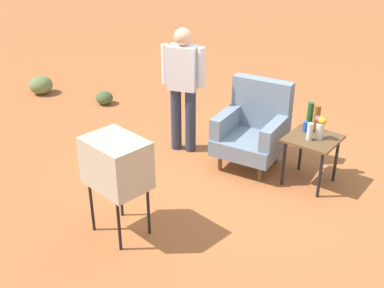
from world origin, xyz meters
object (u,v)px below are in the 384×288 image
at_px(bottle_tall_amber, 317,118).
at_px(soda_can_blue, 306,127).
at_px(armchair, 254,127).
at_px(bottle_wine_green, 310,115).
at_px(tv_on_stand, 117,164).
at_px(flower_vase, 320,127).
at_px(person_standing, 183,83).
at_px(side_table, 312,144).
at_px(bottle_short_clear, 310,132).

bearing_deg(bottle_tall_amber, soda_can_blue, -122.04).
distance_m(armchair, bottle_wine_green, 0.71).
distance_m(tv_on_stand, flower_vase, 2.34).
height_order(person_standing, bottle_wine_green, person_standing).
relative_size(side_table, soda_can_blue, 4.86).
height_order(side_table, bottle_wine_green, bottle_wine_green).
bearing_deg(tv_on_stand, bottle_short_clear, 61.35).
distance_m(armchair, bottle_short_clear, 0.80).
height_order(armchair, person_standing, person_standing).
xyz_separation_m(soda_can_blue, bottle_short_clear, (0.13, -0.18, 0.04)).
height_order(person_standing, flower_vase, person_standing).
height_order(bottle_tall_amber, bottle_short_clear, bottle_tall_amber).
height_order(armchair, tv_on_stand, armchair).
relative_size(bottle_tall_amber, bottle_short_clear, 1.50).
distance_m(armchair, flower_vase, 0.88).
bearing_deg(flower_vase, bottle_short_clear, -128.92).
bearing_deg(tv_on_stand, bottle_wine_green, 67.60).
bearing_deg(bottle_tall_amber, side_table, -72.36).
relative_size(armchair, side_table, 1.79).
height_order(soda_can_blue, flower_vase, flower_vase).
bearing_deg(bottle_wine_green, bottle_short_clear, -64.39).
bearing_deg(tv_on_stand, bottle_tall_amber, 65.74).
distance_m(soda_can_blue, bottle_tall_amber, 0.17).
bearing_deg(flower_vase, bottle_wine_green, 137.52).
relative_size(armchair, person_standing, 0.65).
bearing_deg(person_standing, tv_on_stand, -70.60).
distance_m(soda_can_blue, bottle_wine_green, 0.15).
distance_m(tv_on_stand, bottle_tall_amber, 2.46).
distance_m(armchair, person_standing, 1.05).
relative_size(armchair, bottle_tall_amber, 3.53).
distance_m(armchair, side_table, 0.78).
xyz_separation_m(tv_on_stand, flower_vase, (1.14, 2.04, -0.04)).
bearing_deg(person_standing, side_table, 7.09).
relative_size(armchair, bottle_wine_green, 3.31).
bearing_deg(soda_can_blue, flower_vase, -22.07).
distance_m(side_table, tv_on_stand, 2.31).
distance_m(tv_on_stand, bottle_wine_green, 2.42).
bearing_deg(armchair, side_table, -0.95).
xyz_separation_m(tv_on_stand, bottle_tall_amber, (1.01, 2.24, -0.04)).
xyz_separation_m(person_standing, flower_vase, (1.78, 0.23, -0.20)).
xyz_separation_m(armchair, side_table, (0.78, -0.01, 0.01)).
distance_m(side_table, flower_vase, 0.24).
bearing_deg(person_standing, bottle_wine_green, 15.28).
bearing_deg(bottle_wine_green, side_table, -53.84).
relative_size(person_standing, bottle_short_clear, 8.20).
bearing_deg(bottle_short_clear, side_table, 79.23).
distance_m(bottle_wine_green, flower_vase, 0.29).
bearing_deg(soda_can_blue, person_standing, -168.84).
xyz_separation_m(tv_on_stand, bottle_short_clear, (1.06, 1.95, -0.09)).
height_order(person_standing, soda_can_blue, person_standing).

